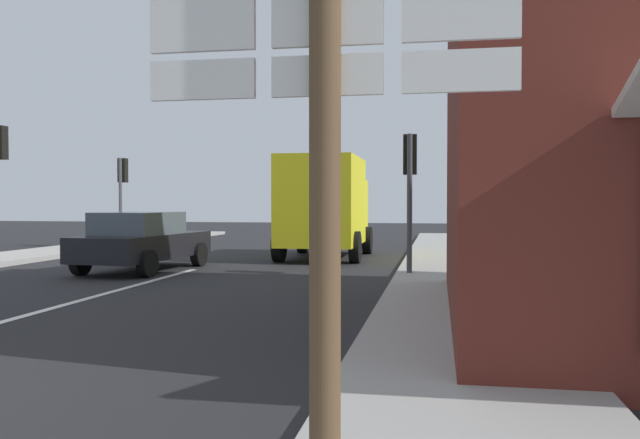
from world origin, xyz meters
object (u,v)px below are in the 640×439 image
Objects in this scene: delivery_truck at (325,204)px; route_sign_post at (326,137)px; traffic_light_far_left at (122,182)px; sedan_far at (142,240)px; traffic_light_near_right at (410,172)px.

delivery_truck is 1.57× the size of route_sign_post.
traffic_light_far_left reaches higher than route_sign_post.
traffic_light_near_right is at bearing -3.64° from sedan_far.
traffic_light_near_right is 13.49m from traffic_light_far_left.
delivery_truck is at bearing 48.79° from sedan_far.
delivery_truck is 1.55× the size of traffic_light_near_right.
route_sign_post reaches higher than delivery_truck.
route_sign_post is 22.77m from traffic_light_far_left.
traffic_light_far_left reaches higher than sedan_far.
sedan_far is 0.86× the size of delivery_truck.
route_sign_post is at bearing -60.74° from traffic_light_far_left.
traffic_light_near_right is (6.66, -0.42, 1.64)m from sedan_far.
route_sign_post is at bearing -89.30° from traffic_light_near_right.
traffic_light_near_right reaches higher than sedan_far.
traffic_light_near_right reaches higher than delivery_truck.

